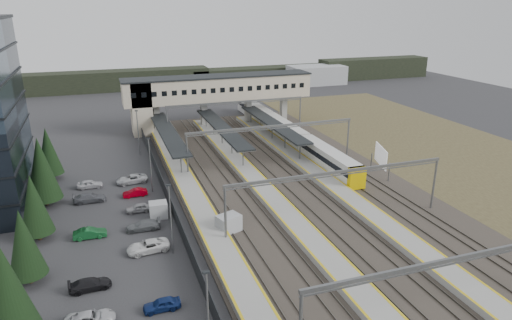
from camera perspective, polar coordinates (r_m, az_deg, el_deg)
name	(u,v)px	position (r m, az deg, el deg)	size (l,w,h in m)	color
ground	(224,212)	(59.84, -3.97, -6.54)	(220.00, 220.00, 0.00)	#2B2B2D
conifer_row	(29,216)	(53.35, -26.47, -6.24)	(4.42, 49.82, 9.50)	black
car_park	(124,252)	(51.75, -16.21, -10.94)	(10.57, 44.70, 1.27)	#9F9FA3
lampposts	(159,186)	(57.89, -12.07, -3.16)	(0.50, 53.25, 8.07)	slate
fence	(168,197)	(62.77, -10.96, -4.58)	(0.08, 90.00, 2.00)	#26282B
relay_cabin_near	(229,224)	(54.41, -3.44, -7.98)	(3.16, 2.73, 2.21)	#A0A3A6
relay_cabin_far	(158,210)	(59.26, -12.11, -6.13)	(2.31, 1.97, 2.03)	#A0A3A6
rail_corridor	(277,187)	(66.75, 2.64, -3.42)	(34.00, 90.00, 0.92)	#342F29
canopies	(222,128)	(84.74, -4.30, 4.07)	(23.10, 30.00, 3.28)	black
footbridge	(206,92)	(98.23, -6.25, 8.50)	(40.40, 6.40, 11.20)	#BFB29A
gantries	(301,152)	(64.04, 5.60, 0.96)	(28.40, 62.28, 7.17)	slate
train	(285,131)	(89.94, 3.66, 3.63)	(2.63, 54.93, 3.31)	silver
billboard	(381,157)	(72.86, 15.34, 0.38)	(1.88, 5.61, 4.92)	slate
scrub_east	(471,162)	(85.93, 25.34, -0.27)	(34.00, 120.00, 0.06)	#433B25
treeline_far	(220,77)	(151.00, -4.56, 10.35)	(170.00, 19.00, 7.00)	black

